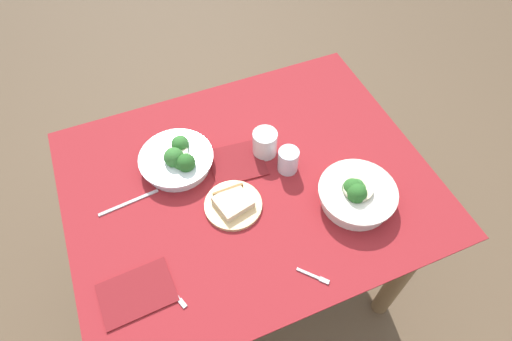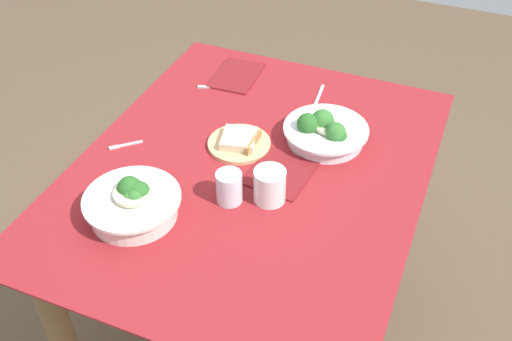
# 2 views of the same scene
# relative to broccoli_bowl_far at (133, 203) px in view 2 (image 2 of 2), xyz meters

# --- Properties ---
(ground_plane) EXTENTS (6.00, 6.00, 0.00)m
(ground_plane) POSITION_rel_broccoli_bowl_far_xyz_m (0.28, -0.20, -0.81)
(ground_plane) COLOR brown
(dining_table) EXTENTS (1.16, 0.93, 0.77)m
(dining_table) POSITION_rel_broccoli_bowl_far_xyz_m (0.28, -0.20, -0.18)
(dining_table) COLOR maroon
(dining_table) RESTS_ON ground_plane
(broccoli_bowl_far) EXTENTS (0.24, 0.24, 0.10)m
(broccoli_bowl_far) POSITION_rel_broccoli_bowl_far_xyz_m (0.00, 0.00, 0.00)
(broccoli_bowl_far) COLOR silver
(broccoli_bowl_far) RESTS_ON dining_table
(broccoli_bowl_near) EXTENTS (0.24, 0.24, 0.10)m
(broccoli_bowl_near) POSITION_rel_broccoli_bowl_far_xyz_m (0.47, -0.35, -0.00)
(broccoli_bowl_near) COLOR white
(broccoli_bowl_near) RESTS_ON dining_table
(bread_side_plate) EXTENTS (0.18, 0.18, 0.04)m
(bread_side_plate) POSITION_rel_broccoli_bowl_far_xyz_m (0.36, -0.13, -0.03)
(bread_side_plate) COLOR #D6B27A
(bread_side_plate) RESTS_ON dining_table
(water_glass_center) EXTENTS (0.08, 0.08, 0.09)m
(water_glass_center) POSITION_rel_broccoli_bowl_far_xyz_m (0.18, -0.29, 0.01)
(water_glass_center) COLOR silver
(water_glass_center) RESTS_ON dining_table
(water_glass_side) EXTENTS (0.07, 0.07, 0.09)m
(water_glass_side) POSITION_rel_broccoli_bowl_far_xyz_m (0.14, -0.20, 0.00)
(water_glass_side) COLOR silver
(water_glass_side) RESTS_ON dining_table
(fork_by_far_bowl) EXTENTS (0.04, 0.10, 0.00)m
(fork_by_far_bowl) POSITION_rel_broccoli_bowl_far_xyz_m (0.60, 0.08, -0.04)
(fork_by_far_bowl) COLOR #B7B7BC
(fork_by_far_bowl) RESTS_ON dining_table
(fork_by_near_bowl) EXTENTS (0.07, 0.08, 0.00)m
(fork_by_near_bowl) POSITION_rel_broccoli_bowl_far_xyz_m (0.23, 0.18, -0.04)
(fork_by_near_bowl) COLOR #B7B7BC
(fork_by_near_bowl) RESTS_ON dining_table
(table_knife_left) EXTENTS (0.19, 0.03, 0.00)m
(table_knife_left) POSITION_rel_broccoli_bowl_far_xyz_m (0.66, -0.26, -0.04)
(table_knife_left) COLOR #B7B7BC
(table_knife_left) RESTS_ON dining_table
(napkin_folded_upper) EXTENTS (0.21, 0.15, 0.01)m
(napkin_folded_upper) POSITION_rel_broccoli_bowl_far_xyz_m (0.70, 0.03, -0.04)
(napkin_folded_upper) COLOR maroon
(napkin_folded_upper) RESTS_ON dining_table
(napkin_folded_lower) EXTENTS (0.19, 0.17, 0.01)m
(napkin_folded_lower) POSITION_rel_broccoli_bowl_far_xyz_m (0.28, -0.28, -0.04)
(napkin_folded_lower) COLOR maroon
(napkin_folded_lower) RESTS_ON dining_table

